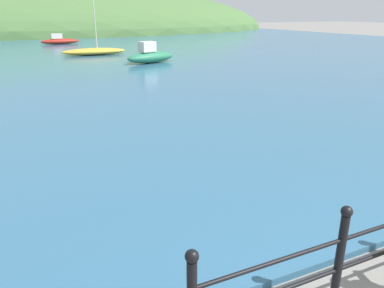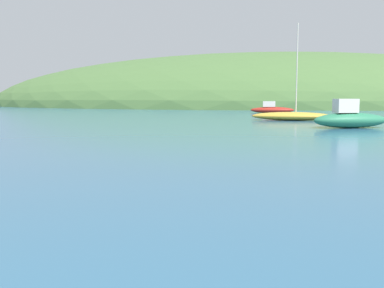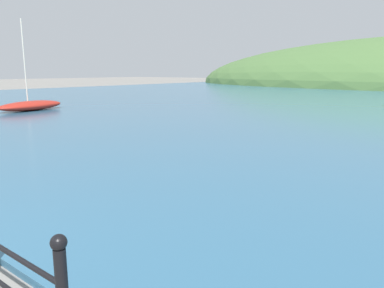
{
  "view_description": "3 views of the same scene",
  "coord_description": "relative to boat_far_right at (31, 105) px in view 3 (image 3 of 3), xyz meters",
  "views": [
    {
      "loc": [
        -3.38,
        -0.82,
        3.03
      ],
      "look_at": [
        -0.61,
        5.08,
        0.72
      ],
      "focal_mm": 35.0,
      "sensor_mm": 36.0,
      "label": 1
    },
    {
      "loc": [
        0.72,
        0.8,
        1.47
      ],
      "look_at": [
        -0.43,
        7.43,
        0.76
      ],
      "focal_mm": 42.0,
      "sensor_mm": 36.0,
      "label": 2
    },
    {
      "loc": [
        5.07,
        0.18,
        2.33
      ],
      "look_at": [
        0.26,
        6.24,
        0.81
      ],
      "focal_mm": 35.0,
      "sensor_mm": 36.0,
      "label": 3
    }
  ],
  "objects": [
    {
      "name": "boat_far_right",
      "position": [
        0.0,
        0.0,
        0.0
      ],
      "size": [
        2.06,
        4.23,
        5.0
      ],
      "color": "maroon",
      "rests_on": "water"
    }
  ]
}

